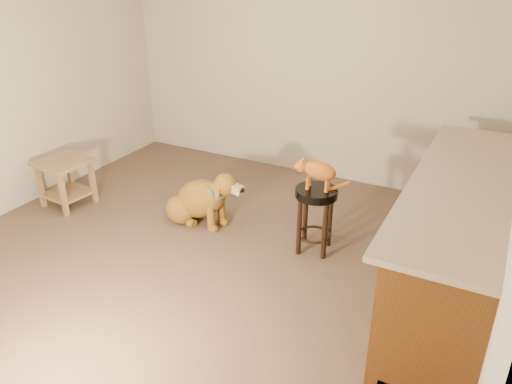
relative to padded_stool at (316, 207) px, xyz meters
The scene contains 8 objects.
floor 0.98m from the padded_stool, 154.28° to the right, with size 4.50×4.00×0.01m, color brown.
room_shell 1.53m from the padded_stool, 154.28° to the right, with size 4.54×4.04×2.62m.
cabinet_run 1.16m from the padded_stool, ahead, with size 0.70×2.56×0.94m.
padded_stool is the anchor object (origin of this frame).
wood_stool 1.47m from the padded_stool, 43.75° to the left, with size 0.49×0.49×0.71m.
side_table 2.64m from the padded_stool, behind, with size 0.53×0.53×0.50m.
golden_retriever 1.19m from the padded_stool, behind, with size 0.99×0.52×0.63m.
tabby_kitten 0.34m from the padded_stool, behind, with size 0.47×0.23×0.30m.
Camera 1 is at (2.11, -3.23, 2.39)m, focal length 35.00 mm.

